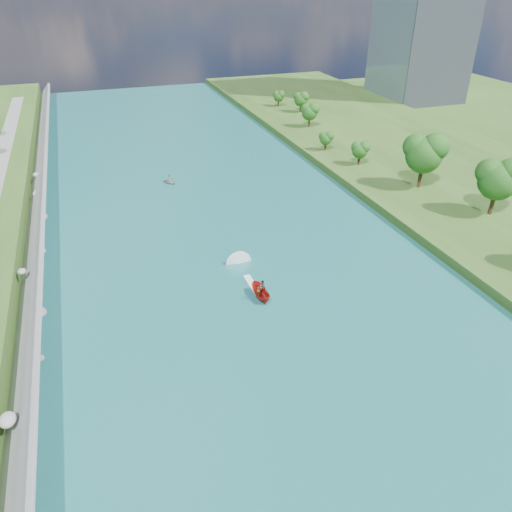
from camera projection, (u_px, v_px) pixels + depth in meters
name	position (u px, v px, depth m)	size (l,w,h in m)	color
ground	(279.00, 338.00, 55.08)	(260.00, 260.00, 0.00)	#2D5119
river_water	(228.00, 253.00, 71.40)	(55.00, 240.00, 0.10)	#196162
berm_east	(505.00, 202.00, 85.23)	(44.00, 240.00, 1.50)	#2D5119
riprap_bank	(31.00, 277.00, 62.71)	(3.89, 236.00, 4.05)	slate
trees_east	(497.00, 196.00, 73.43)	(15.17, 139.93, 11.42)	#225316
motorboat	(256.00, 286.00, 62.62)	(3.60, 18.85, 2.16)	#AA150D
raft	(170.00, 181.00, 94.30)	(3.23, 3.56, 1.63)	gray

